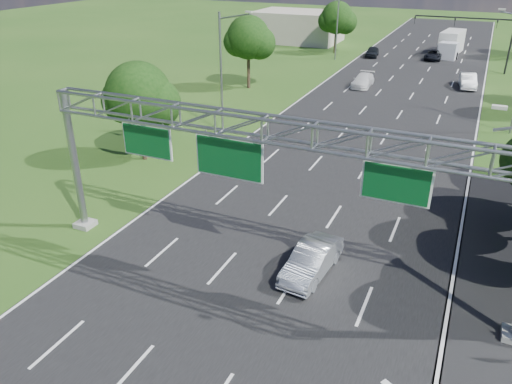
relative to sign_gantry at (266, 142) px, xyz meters
The scene contains 17 objects.
ground 19.28m from the sign_gantry, 91.05° to the left, with size 220.00×220.00×0.00m, color #244A16.
road 19.28m from the sign_gantry, 91.05° to the left, with size 18.00×180.00×0.02m, color black.
road_flare 12.20m from the sign_gantry, 11.47° to the left, with size 3.00×30.00×0.02m, color black.
sign_gantry is the anchor object (origin of this frame).
traffic_signal 53.51m from the sign_gantry, 82.32° to the left, with size 12.21×0.24×7.00m.
streetlight_l_near 21.47m from the sign_gantry, 122.87° to the left, with size 2.97×0.22×10.16m.
streetlight_l_far 54.28m from the sign_gantry, 102.38° to the left, with size 2.97×0.22×10.16m.
tree_verge_la 17.56m from the sign_gantry, 144.84° to the left, with size 5.76×4.80×7.40m.
tree_verge_lb 36.85m from the sign_gantry, 116.19° to the left, with size 5.76×4.80×8.06m.
tree_verge_lc 59.56m from the sign_gantry, 102.86° to the left, with size 5.76×4.80×7.62m.
building_left 69.82m from the sign_gantry, 108.69° to the left, with size 14.00×10.00×5.00m, color #ABA28F.
silver_sedan 6.54m from the sign_gantry, 24.67° to the left, with size 1.61×4.61×1.52m, color #A3A9AF.
car_queue_a 39.77m from the sign_gantry, 96.50° to the left, with size 2.01×4.94×1.43m, color white.
car_queue_b 59.27m from the sign_gantry, 88.80° to the left, with size 2.24×4.85×1.35m, color black.
car_queue_c 58.22m from the sign_gantry, 97.36° to the left, with size 1.72×4.27×1.45m, color black.
car_queue_d 44.45m from the sign_gantry, 81.24° to the left, with size 1.69×4.84×1.60m, color white.
box_truck 64.04m from the sign_gantry, 87.31° to the left, with size 3.39×9.26×3.41m.
Camera 1 is at (8.31, -6.80, 14.42)m, focal length 35.00 mm.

